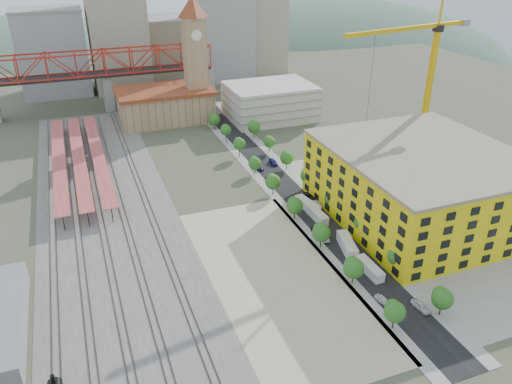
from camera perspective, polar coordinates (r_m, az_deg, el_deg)
name	(u,v)px	position (r m, az deg, el deg)	size (l,w,h in m)	color
ground	(245,208)	(138.29, -1.29, -1.87)	(400.00, 400.00, 0.00)	#474C38
ballast_strip	(105,202)	(147.81, -16.91, -1.10)	(36.00, 165.00, 0.06)	#605E59
dirt_lot	(275,275)	(112.28, 2.22, -9.48)	(28.00, 67.00, 0.06)	tan
street_asphalt	(277,178)	(155.92, 2.40, 1.64)	(12.00, 170.00, 0.06)	black
sidewalk_west	(261,180)	(154.03, 0.52, 1.33)	(3.00, 170.00, 0.04)	gray
sidewalk_east	(293,175)	(157.98, 4.24, 1.94)	(3.00, 170.00, 0.04)	gray
construction_pad	(425,213)	(143.41, 18.74, -2.29)	(50.00, 90.00, 0.06)	gray
rail_tracks	(98,203)	(147.72, -17.60, -1.17)	(26.56, 160.00, 0.18)	#382B23
platform_canopies	(78,156)	(171.26, -19.63, 3.88)	(16.00, 80.00, 4.12)	#C9584D
station_hall	(165,105)	(208.28, -10.33, 9.80)	(38.00, 24.00, 13.10)	tan
clock_tower	(195,48)	(203.74, -7.03, 16.05)	(12.00, 12.00, 52.00)	tan
parking_garage	(270,101)	(208.13, 1.62, 10.31)	(34.00, 26.00, 14.00)	silver
truss_bridge	(105,66)	(225.00, -16.92, 13.59)	(94.00, 9.60, 25.60)	gray
construction_building	(421,184)	(137.49, 18.33, 0.89)	(44.60, 50.60, 18.80)	yellow
street_trees	(290,191)	(147.74, 3.91, 0.07)	(15.40, 124.40, 8.00)	#276A1F
skyline	(163,37)	(264.67, -10.59, 17.02)	(133.00, 46.00, 60.00)	#9EA0A3
distant_hills	(191,140)	(410.84, -7.42, 5.91)	(647.00, 264.00, 227.00)	#4C6B59
tower_crane	(425,68)	(162.73, 18.72, 13.25)	(47.85, 10.76, 51.66)	#E5B00E
site_trailer_a	(370,269)	(115.08, 12.86, -8.53)	(2.26, 8.59, 2.35)	silver
site_trailer_b	(347,245)	(121.77, 10.39, -5.99)	(2.59, 9.84, 2.69)	silver
site_trailer_c	(317,215)	(133.54, 6.98, -2.61)	(2.35, 8.94, 2.45)	silver
site_trailer_d	(308,205)	(137.90, 5.91, -1.51)	(2.43, 9.25, 2.53)	silver
car_0	(383,300)	(107.64, 14.29, -11.88)	(1.56, 3.88, 1.32)	silver
car_1	(324,236)	(125.26, 7.74, -5.06)	(1.66, 4.77, 1.57)	#ACADB1
car_2	(319,232)	(127.08, 7.24, -4.54)	(2.42, 5.24, 1.46)	black
car_3	(259,167)	(161.52, 0.29, 2.86)	(1.94, 4.78, 1.39)	navy
car_4	(421,306)	(108.02, 18.33, -12.29)	(1.84, 4.56, 1.55)	silver
car_5	(317,205)	(139.66, 6.95, -1.43)	(1.52, 4.37, 1.44)	#ACAEB2
car_6	(309,197)	(143.50, 6.06, -0.57)	(2.34, 5.07, 1.41)	black
car_7	(273,162)	(165.19, 2.00, 3.41)	(1.95, 4.79, 1.39)	navy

